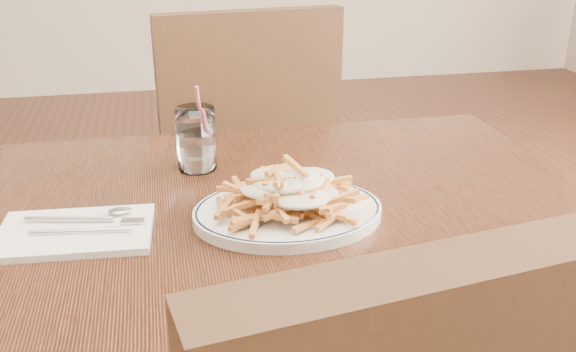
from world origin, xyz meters
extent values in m
cube|color=black|center=(0.00, 0.00, 0.73)|extent=(1.20, 0.80, 0.04)
cylinder|color=black|center=(0.55, 0.35, 0.35)|extent=(0.05, 0.05, 0.71)
cube|color=#331F11|center=(0.10, 0.80, 0.46)|extent=(0.49, 0.49, 0.04)
cube|color=#331F11|center=(0.12, 0.60, 0.72)|extent=(0.45, 0.09, 0.49)
cylinder|color=#331F11|center=(0.27, 1.01, 0.22)|extent=(0.04, 0.04, 0.44)
cylinder|color=#331F11|center=(-0.11, 0.97, 0.22)|extent=(0.04, 0.04, 0.44)
cylinder|color=#331F11|center=(0.31, 0.63, 0.22)|extent=(0.04, 0.04, 0.44)
cylinder|color=#331F11|center=(-0.07, 0.59, 0.22)|extent=(0.04, 0.04, 0.44)
torus|color=black|center=(0.08, -0.02, 0.76)|extent=(0.25, 0.25, 0.01)
ellipsoid|color=white|center=(0.08, -0.02, 0.82)|extent=(0.17, 0.15, 0.03)
cube|color=white|center=(-0.23, -0.02, 0.76)|extent=(0.23, 0.16, 0.01)
cylinder|color=white|center=(-0.04, 0.20, 0.81)|extent=(0.07, 0.07, 0.11)
cylinder|color=white|center=(-0.04, 0.20, 0.79)|extent=(0.06, 0.06, 0.07)
cylinder|color=#EF5B71|center=(-0.02, 0.21, 0.83)|extent=(0.02, 0.04, 0.15)
camera|label=1|loc=(-0.09, -0.88, 1.20)|focal=40.00mm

